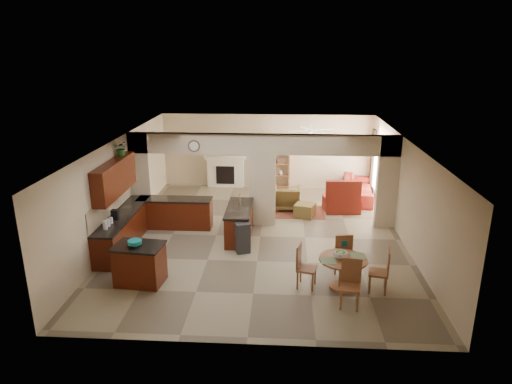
# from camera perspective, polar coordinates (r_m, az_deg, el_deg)

# --- Properties ---
(floor) EXTENTS (10.00, 10.00, 0.00)m
(floor) POSITION_cam_1_polar(r_m,az_deg,el_deg) (13.21, 0.56, -5.57)
(floor) COLOR gray
(floor) RESTS_ON ground
(ceiling) EXTENTS (10.00, 10.00, 0.00)m
(ceiling) POSITION_cam_1_polar(r_m,az_deg,el_deg) (12.37, 0.60, 6.42)
(ceiling) COLOR white
(ceiling) RESTS_ON wall_back
(wall_back) EXTENTS (8.00, 0.00, 8.00)m
(wall_back) POSITION_cam_1_polar(r_m,az_deg,el_deg) (17.55, 1.40, 5.14)
(wall_back) COLOR beige
(wall_back) RESTS_ON floor
(wall_front) EXTENTS (8.00, 0.00, 8.00)m
(wall_front) POSITION_cam_1_polar(r_m,az_deg,el_deg) (8.11, -1.24, -10.46)
(wall_front) COLOR beige
(wall_front) RESTS_ON floor
(wall_left) EXTENTS (0.00, 10.00, 10.00)m
(wall_left) POSITION_cam_1_polar(r_m,az_deg,el_deg) (13.52, -16.61, 0.53)
(wall_left) COLOR beige
(wall_left) RESTS_ON floor
(wall_right) EXTENTS (0.00, 10.00, 10.00)m
(wall_right) POSITION_cam_1_polar(r_m,az_deg,el_deg) (13.16, 18.26, -0.10)
(wall_right) COLOR beige
(wall_right) RESTS_ON floor
(partition_left_pier) EXTENTS (0.60, 0.25, 2.80)m
(partition_left_pier) POSITION_cam_1_polar(r_m,az_deg,el_deg) (14.33, -14.17, 1.69)
(partition_left_pier) COLOR beige
(partition_left_pier) RESTS_ON floor
(partition_center_pier) EXTENTS (0.80, 0.25, 2.20)m
(partition_center_pier) POSITION_cam_1_polar(r_m,az_deg,el_deg) (13.77, 0.78, 0.29)
(partition_center_pier) COLOR beige
(partition_center_pier) RESTS_ON floor
(partition_right_pier) EXTENTS (0.60, 0.25, 2.80)m
(partition_right_pier) POSITION_cam_1_polar(r_m,az_deg,el_deg) (14.01, 16.09, 1.18)
(partition_right_pier) COLOR beige
(partition_right_pier) RESTS_ON floor
(partition_header) EXTENTS (8.00, 0.25, 0.60)m
(partition_header) POSITION_cam_1_polar(r_m,az_deg,el_deg) (13.41, 0.81, 6.01)
(partition_header) COLOR beige
(partition_header) RESTS_ON partition_center_pier
(kitchen_counter) EXTENTS (2.52, 3.29, 1.48)m
(kitchen_counter) POSITION_cam_1_polar(r_m,az_deg,el_deg) (13.36, -13.63, -3.67)
(kitchen_counter) COLOR #3F1007
(kitchen_counter) RESTS_ON floor
(upper_cabinets) EXTENTS (0.35, 2.40, 0.90)m
(upper_cabinets) POSITION_cam_1_polar(r_m,az_deg,el_deg) (12.59, -17.25, 1.70)
(upper_cabinets) COLOR #3F1007
(upper_cabinets) RESTS_ON wall_left
(peninsula) EXTENTS (0.70, 1.85, 0.91)m
(peninsula) POSITION_cam_1_polar(r_m,az_deg,el_deg) (12.98, -2.11, -3.85)
(peninsula) COLOR #3F1007
(peninsula) RESTS_ON floor
(wall_clock) EXTENTS (0.34, 0.03, 0.34)m
(wall_clock) POSITION_cam_1_polar(r_m,az_deg,el_deg) (13.51, -7.77, 5.72)
(wall_clock) COLOR #52371B
(wall_clock) RESTS_ON partition_header
(rug) EXTENTS (1.60, 1.30, 0.01)m
(rug) POSITION_cam_1_polar(r_m,az_deg,el_deg) (15.16, 5.50, -2.49)
(rug) COLOR brown
(rug) RESTS_ON floor
(fireplace) EXTENTS (1.60, 0.35, 1.20)m
(fireplace) POSITION_cam_1_polar(r_m,az_deg,el_deg) (17.70, -3.82, 2.60)
(fireplace) COLOR white
(fireplace) RESTS_ON floor
(shelving_unit) EXTENTS (1.00, 0.32, 1.80)m
(shelving_unit) POSITION_cam_1_polar(r_m,az_deg,el_deg) (17.48, 2.52, 3.40)
(shelving_unit) COLOR brown
(shelving_unit) RESTS_ON floor
(window_a) EXTENTS (0.02, 0.90, 1.90)m
(window_a) POSITION_cam_1_polar(r_m,az_deg,el_deg) (15.35, 16.01, 1.82)
(window_a) COLOR white
(window_a) RESTS_ON wall_right
(window_b) EXTENTS (0.02, 0.90, 1.90)m
(window_b) POSITION_cam_1_polar(r_m,az_deg,el_deg) (16.95, 14.83, 3.40)
(window_b) COLOR white
(window_b) RESTS_ON wall_right
(glazed_door) EXTENTS (0.02, 0.70, 2.10)m
(glazed_door) POSITION_cam_1_polar(r_m,az_deg,el_deg) (16.18, 15.35, 2.14)
(glazed_door) COLOR white
(glazed_door) RESTS_ON wall_right
(drape_a_left) EXTENTS (0.10, 0.28, 2.30)m
(drape_a_left) POSITION_cam_1_polar(r_m,az_deg,el_deg) (14.77, 16.33, 1.19)
(drape_a_left) COLOR #3E1A19
(drape_a_left) RESTS_ON wall_right
(drape_a_right) EXTENTS (0.10, 0.28, 2.30)m
(drape_a_right) POSITION_cam_1_polar(r_m,az_deg,el_deg) (15.90, 15.42, 2.42)
(drape_a_right) COLOR #3E1A19
(drape_a_right) RESTS_ON wall_right
(drape_b_left) EXTENTS (0.10, 0.28, 2.30)m
(drape_b_left) POSITION_cam_1_polar(r_m,az_deg,el_deg) (16.37, 15.08, 2.88)
(drape_b_left) COLOR #3E1A19
(drape_b_left) RESTS_ON wall_right
(drape_b_right) EXTENTS (0.10, 0.28, 2.30)m
(drape_b_right) POSITION_cam_1_polar(r_m,az_deg,el_deg) (17.52, 14.34, 3.89)
(drape_b_right) COLOR #3E1A19
(drape_b_right) RESTS_ON wall_right
(ceiling_fan) EXTENTS (1.00, 1.00, 0.10)m
(ceiling_fan) POSITION_cam_1_polar(r_m,az_deg,el_deg) (15.38, 6.80, 7.63)
(ceiling_fan) COLOR white
(ceiling_fan) RESTS_ON ceiling
(kitchen_island) EXTENTS (1.17, 0.89, 0.95)m
(kitchen_island) POSITION_cam_1_polar(r_m,az_deg,el_deg) (10.90, -14.32, -8.70)
(kitchen_island) COLOR #3F1007
(kitchen_island) RESTS_ON floor
(teal_bowl) EXTENTS (0.31, 0.31, 0.15)m
(teal_bowl) POSITION_cam_1_polar(r_m,az_deg,el_deg) (10.63, -14.91, -6.22)
(teal_bowl) COLOR teal
(teal_bowl) RESTS_ON kitchen_island
(trash_can) EXTENTS (0.44, 0.41, 0.77)m
(trash_can) POSITION_cam_1_polar(r_m,az_deg,el_deg) (12.11, -1.68, -5.85)
(trash_can) COLOR #2C2B2E
(trash_can) RESTS_ON floor
(dining_table) EXTENTS (1.08, 1.08, 0.74)m
(dining_table) POSITION_cam_1_polar(r_m,az_deg,el_deg) (10.52, 10.79, -9.35)
(dining_table) COLOR brown
(dining_table) RESTS_ON floor
(fruit_bowl) EXTENTS (0.32, 0.32, 0.17)m
(fruit_bowl) POSITION_cam_1_polar(r_m,az_deg,el_deg) (10.37, 10.52, -7.73)
(fruit_bowl) COLOR #7DBA27
(fruit_bowl) RESTS_ON dining_table
(sofa) EXTENTS (2.62, 1.27, 0.74)m
(sofa) POSITION_cam_1_polar(r_m,az_deg,el_deg) (16.72, 12.58, 0.40)
(sofa) COLOR maroon
(sofa) RESTS_ON floor
(chaise) EXTENTS (1.21, 1.02, 0.45)m
(chaise) POSITION_cam_1_polar(r_m,az_deg,el_deg) (15.44, 10.59, -1.47)
(chaise) COLOR maroon
(chaise) RESTS_ON floor
(armchair) EXTENTS (0.85, 0.87, 0.78)m
(armchair) POSITION_cam_1_polar(r_m,az_deg,el_deg) (15.31, 3.92, -0.72)
(armchair) COLOR maroon
(armchair) RESTS_ON floor
(ottoman) EXTENTS (0.76, 0.76, 0.43)m
(ottoman) POSITION_cam_1_polar(r_m,az_deg,el_deg) (14.73, 6.14, -2.26)
(ottoman) COLOR maroon
(ottoman) RESTS_ON floor
(plant) EXTENTS (0.39, 0.34, 0.41)m
(plant) POSITION_cam_1_polar(r_m,az_deg,el_deg) (13.05, -16.51, 5.28)
(plant) COLOR #1D4312
(plant) RESTS_ON upper_cabinets
(chair_north) EXTENTS (0.48, 0.48, 1.02)m
(chair_north) POSITION_cam_1_polar(r_m,az_deg,el_deg) (11.17, 10.72, -7.33)
(chair_north) COLOR brown
(chair_north) RESTS_ON floor
(chair_east) EXTENTS (0.49, 0.49, 1.02)m
(chair_east) POSITION_cam_1_polar(r_m,az_deg,el_deg) (10.55, 15.56, -9.26)
(chair_east) COLOR brown
(chair_east) RESTS_ON floor
(chair_south) EXTENTS (0.49, 0.49, 1.02)m
(chair_south) POSITION_cam_1_polar(r_m,az_deg,el_deg) (9.91, 11.75, -10.83)
(chair_south) COLOR brown
(chair_south) RESTS_ON floor
(chair_west) EXTENTS (0.51, 0.51, 1.02)m
(chair_west) POSITION_cam_1_polar(r_m,az_deg,el_deg) (10.45, 5.91, -8.94)
(chair_west) COLOR brown
(chair_west) RESTS_ON floor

